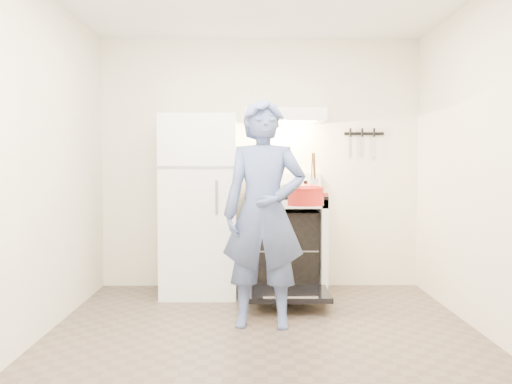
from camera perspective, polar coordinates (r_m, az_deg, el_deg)
floor at (r=4.17m, az=0.86°, el=-14.56°), size 3.60×3.60×0.00m
back_wall at (r=5.78m, az=0.41°, el=2.88°), size 3.20×0.02×2.50m
refrigerator at (r=5.46m, az=-5.62°, el=-1.34°), size 0.70×0.70×1.70m
stove_body at (r=5.52m, az=2.87°, el=-5.35°), size 0.76×0.65×0.92m
cooktop at (r=5.47m, az=2.88°, el=-0.43°), size 0.76×0.65×0.03m
backsplash at (r=5.75m, az=2.71°, el=0.88°), size 0.76×0.07×0.20m
oven_door at (r=5.00m, az=3.28°, el=-10.14°), size 0.70×0.54×0.04m
oven_rack at (r=5.52m, az=2.87°, el=-5.56°), size 0.60×0.52×0.01m
range_hood at (r=5.56m, az=2.85°, el=7.62°), size 0.76×0.50×0.12m
knife_strip at (r=5.89m, az=10.75°, el=5.75°), size 0.40×0.02×0.03m
pizza_stone at (r=5.57m, az=2.01°, el=-5.35°), size 0.31×0.31×0.02m
tea_kettle at (r=5.68m, az=0.05°, el=1.40°), size 0.25×0.21×0.31m
utensil_jar at (r=5.36m, az=5.78°, el=0.67°), size 0.11×0.11×0.13m
person at (r=4.35m, az=0.81°, el=-2.18°), size 0.66×0.46×1.73m
dutch_oven at (r=4.70m, az=4.98°, el=-0.50°), size 0.37×0.30×0.24m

